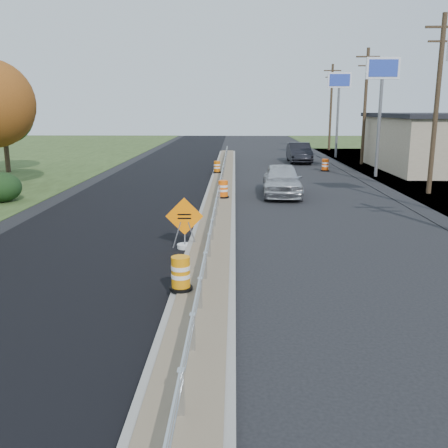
{
  "coord_description": "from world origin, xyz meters",
  "views": [
    {
      "loc": [
        0.76,
        -18.49,
        4.59
      ],
      "look_at": [
        0.44,
        -3.41,
        1.1
      ],
      "focal_mm": 40.0,
      "sensor_mm": 36.0,
      "label": 1
    }
  ],
  "objects_px": {
    "caution_sign": "(185,236)",
    "barrel_median_far": "(217,167)",
    "barrel_shoulder_mid": "(325,165)",
    "barrel_median_near": "(181,274)",
    "car_dark_mid": "(299,153)",
    "barrel_median_mid": "(223,189)",
    "car_silver": "(282,180)"
  },
  "relations": [
    {
      "from": "car_silver",
      "to": "car_dark_mid",
      "type": "bearing_deg",
      "value": 82.12
    },
    {
      "from": "caution_sign",
      "to": "barrel_median_far",
      "type": "height_order",
      "value": "caution_sign"
    },
    {
      "from": "barrel_median_near",
      "to": "barrel_median_far",
      "type": "distance_m",
      "value": 23.17
    },
    {
      "from": "barrel_median_near",
      "to": "car_dark_mid",
      "type": "xyz_separation_m",
      "value": [
        6.95,
        32.36,
        0.22
      ]
    },
    {
      "from": "barrel_median_mid",
      "to": "car_dark_mid",
      "type": "relative_size",
      "value": 0.17
    },
    {
      "from": "caution_sign",
      "to": "barrel_median_near",
      "type": "xyz_separation_m",
      "value": [
        0.35,
        -4.53,
        0.19
      ]
    },
    {
      "from": "car_silver",
      "to": "barrel_shoulder_mid",
      "type": "bearing_deg",
      "value": 71.06
    },
    {
      "from": "barrel_median_near",
      "to": "car_dark_mid",
      "type": "height_order",
      "value": "car_dark_mid"
    },
    {
      "from": "barrel_median_near",
      "to": "barrel_shoulder_mid",
      "type": "xyz_separation_m",
      "value": [
        8.14,
        26.16,
        -0.2
      ]
    },
    {
      "from": "car_dark_mid",
      "to": "barrel_median_far",
      "type": "bearing_deg",
      "value": -126.45
    },
    {
      "from": "barrel_median_near",
      "to": "car_silver",
      "type": "xyz_separation_m",
      "value": [
        3.86,
        15.13,
        0.23
      ]
    },
    {
      "from": "barrel_median_far",
      "to": "car_silver",
      "type": "xyz_separation_m",
      "value": [
        3.78,
        -8.04,
        0.24
      ]
    },
    {
      "from": "barrel_shoulder_mid",
      "to": "barrel_median_far",
      "type": "bearing_deg",
      "value": -159.6
    },
    {
      "from": "barrel_shoulder_mid",
      "to": "car_silver",
      "type": "distance_m",
      "value": 11.84
    },
    {
      "from": "barrel_median_near",
      "to": "barrel_median_far",
      "type": "height_order",
      "value": "barrel_median_near"
    },
    {
      "from": "caution_sign",
      "to": "car_silver",
      "type": "relative_size",
      "value": 0.34
    },
    {
      "from": "caution_sign",
      "to": "car_dark_mid",
      "type": "distance_m",
      "value": 28.78
    },
    {
      "from": "caution_sign",
      "to": "barrel_median_far",
      "type": "bearing_deg",
      "value": 88.01
    },
    {
      "from": "car_silver",
      "to": "barrel_median_far",
      "type": "bearing_deg",
      "value": 117.46
    },
    {
      "from": "caution_sign",
      "to": "car_silver",
      "type": "height_order",
      "value": "caution_sign"
    },
    {
      "from": "car_silver",
      "to": "barrel_median_near",
      "type": "bearing_deg",
      "value": -102.06
    },
    {
      "from": "barrel_median_far",
      "to": "car_dark_mid",
      "type": "distance_m",
      "value": 11.48
    },
    {
      "from": "barrel_median_far",
      "to": "barrel_shoulder_mid",
      "type": "height_order",
      "value": "barrel_median_far"
    },
    {
      "from": "barrel_median_near",
      "to": "barrel_shoulder_mid",
      "type": "bearing_deg",
      "value": 72.71
    },
    {
      "from": "barrel_median_near",
      "to": "car_silver",
      "type": "relative_size",
      "value": 0.17
    },
    {
      "from": "barrel_median_far",
      "to": "car_dark_mid",
      "type": "relative_size",
      "value": 0.16
    },
    {
      "from": "barrel_shoulder_mid",
      "to": "car_dark_mid",
      "type": "bearing_deg",
      "value": 100.94
    },
    {
      "from": "barrel_median_mid",
      "to": "barrel_median_far",
      "type": "height_order",
      "value": "barrel_median_mid"
    },
    {
      "from": "caution_sign",
      "to": "barrel_shoulder_mid",
      "type": "xyz_separation_m",
      "value": [
        8.49,
        21.64,
        -0.01
      ]
    },
    {
      "from": "caution_sign",
      "to": "car_dark_mid",
      "type": "relative_size",
      "value": 0.33
    },
    {
      "from": "car_dark_mid",
      "to": "barrel_median_mid",
      "type": "bearing_deg",
      "value": -107.58
    },
    {
      "from": "barrel_median_mid",
      "to": "barrel_shoulder_mid",
      "type": "distance_m",
      "value": 15.02
    }
  ]
}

